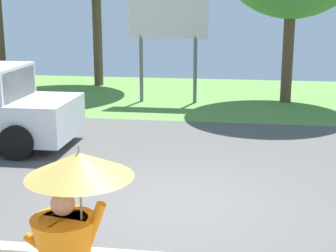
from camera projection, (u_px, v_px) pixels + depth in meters
name	position (u px, v px, depth m)	size (l,w,h in m)	color
ground_plane	(191.00, 155.00, 11.47)	(40.00, 22.00, 0.20)	#565451
roadside_billboard	(168.00, 25.00, 16.57)	(2.60, 0.12, 3.50)	slate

